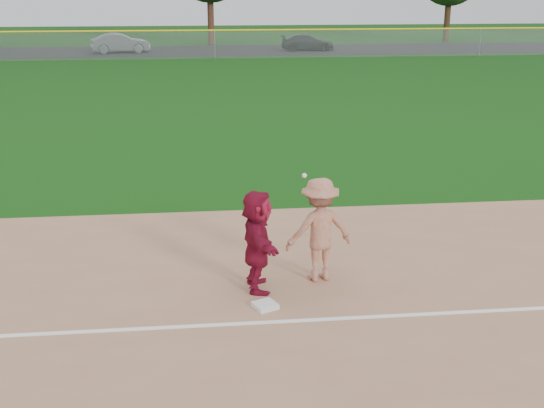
{
  "coord_description": "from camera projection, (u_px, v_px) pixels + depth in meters",
  "views": [
    {
      "loc": [
        -1.33,
        -10.72,
        5.31
      ],
      "look_at": [
        0.0,
        1.5,
        1.3
      ],
      "focal_mm": 45.0,
      "sensor_mm": 36.0,
      "label": 1
    }
  ],
  "objects": [
    {
      "name": "car_mid",
      "position": [
        120.0,
        43.0,
        53.5
      ],
      "size": [
        4.76,
        2.51,
        1.49
      ],
      "primitive_type": "imported",
      "rotation": [
        0.0,
        0.0,
        1.79
      ],
      "color": "#53565B",
      "rests_on": "parking_asphalt"
    },
    {
      "name": "first_base",
      "position": [
        265.0,
        305.0,
        11.61
      ],
      "size": [
        0.48,
        0.48,
        0.08
      ],
      "primitive_type": "cube",
      "rotation": [
        0.0,
        0.0,
        0.41
      ],
      "color": "white",
      "rests_on": "infield_dirt"
    },
    {
      "name": "outfield_fence",
      "position": [
        215.0,
        31.0,
        49.11
      ],
      "size": [
        110.0,
        0.12,
        110.0
      ],
      "color": "#999EA0",
      "rests_on": "ground"
    },
    {
      "name": "foul_line",
      "position": [
        287.0,
        321.0,
        11.15
      ],
      "size": [
        60.0,
        0.1,
        0.01
      ],
      "primitive_type": "cube",
      "color": "white",
      "rests_on": "infield_dirt"
    },
    {
      "name": "ground",
      "position": [
        281.0,
        301.0,
        11.91
      ],
      "size": [
        160.0,
        160.0,
        0.0
      ],
      "primitive_type": "plane",
      "color": "#10420C",
      "rests_on": "ground"
    },
    {
      "name": "base_runner",
      "position": [
        257.0,
        240.0,
        12.07
      ],
      "size": [
        0.6,
        1.74,
        1.86
      ],
      "primitive_type": "imported",
      "rotation": [
        0.0,
        0.0,
        1.6
      ],
      "color": "maroon",
      "rests_on": "infield_dirt"
    },
    {
      "name": "parking_asphalt",
      "position": [
        213.0,
        51.0,
        55.39
      ],
      "size": [
        120.0,
        10.0,
        0.01
      ],
      "primitive_type": "cube",
      "color": "black",
      "rests_on": "ground"
    },
    {
      "name": "first_base_play",
      "position": [
        319.0,
        230.0,
        12.47
      ],
      "size": [
        1.37,
        1.05,
        2.2
      ],
      "color": "#969799",
      "rests_on": "infield_dirt"
    },
    {
      "name": "car_right",
      "position": [
        307.0,
        43.0,
        55.27
      ],
      "size": [
        4.36,
        1.96,
        1.24
      ],
      "primitive_type": "imported",
      "rotation": [
        0.0,
        0.0,
        1.52
      ],
      "color": "black",
      "rests_on": "parking_asphalt"
    }
  ]
}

